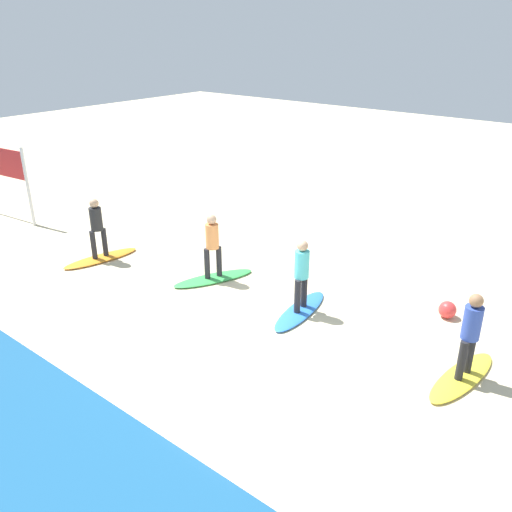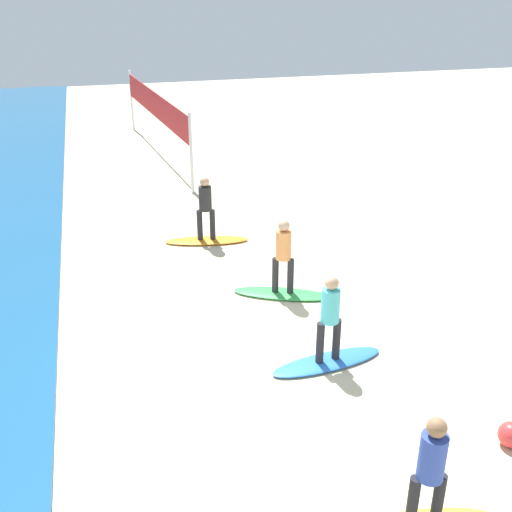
# 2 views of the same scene
# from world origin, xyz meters

# --- Properties ---
(ground_plane) EXTENTS (60.00, 60.00, 0.00)m
(ground_plane) POSITION_xyz_m (0.00, 0.00, 0.00)
(ground_plane) COLOR beige
(surfer_yellow) EXTENTS (0.32, 0.46, 1.64)m
(surfer_yellow) POSITION_xyz_m (-4.43, -1.43, 1.04)
(surfer_yellow) COLOR #232328
(surfer_yellow) RESTS_ON surfboard_yellow
(surfboard_blue) EXTENTS (0.82, 2.15, 0.09)m
(surfboard_blue) POSITION_xyz_m (-0.77, -1.60, 0.04)
(surfboard_blue) COLOR blue
(surfboard_blue) RESTS_ON ground
(surfer_blue) EXTENTS (0.32, 0.46, 1.64)m
(surfer_blue) POSITION_xyz_m (-0.77, -1.60, 1.04)
(surfer_blue) COLOR #232328
(surfer_blue) RESTS_ON surfboard_blue
(surfboard_green) EXTENTS (1.37, 2.15, 0.09)m
(surfboard_green) POSITION_xyz_m (1.85, -1.60, 0.04)
(surfboard_green) COLOR green
(surfboard_green) RESTS_ON ground
(surfer_green) EXTENTS (0.32, 0.43, 1.64)m
(surfer_green) POSITION_xyz_m (1.85, -1.60, 1.04)
(surfer_green) COLOR #232328
(surfer_green) RESTS_ON surfboard_green
(surfboard_orange) EXTENTS (0.93, 2.17, 0.09)m
(surfboard_orange) POSITION_xyz_m (5.09, -0.59, 0.04)
(surfboard_orange) COLOR orange
(surfboard_orange) RESTS_ON ground
(surfer_orange) EXTENTS (0.32, 0.45, 1.64)m
(surfer_orange) POSITION_xyz_m (5.09, -0.59, 1.04)
(surfer_orange) COLOR #232328
(surfer_orange) RESTS_ON surfboard_orange
(volleyball_net) EXTENTS (9.04, 1.13, 2.50)m
(volleyball_net) POSITION_xyz_m (13.46, -0.40, 1.79)
(volleyball_net) COLOR silver
(volleyball_net) RESTS_ON ground
(beach_ball) EXTENTS (0.38, 0.38, 0.38)m
(beach_ball) POSITION_xyz_m (-3.39, -3.43, 0.19)
(beach_ball) COLOR #E53838
(beach_ball) RESTS_ON ground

